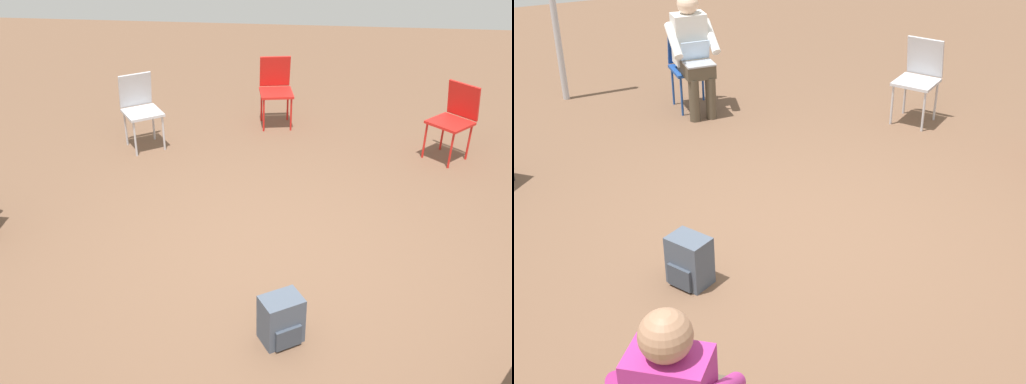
% 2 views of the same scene
% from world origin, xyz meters
% --- Properties ---
extents(ground_plane, '(16.26, 16.26, 0.00)m').
position_xyz_m(ground_plane, '(0.00, 0.00, 0.00)').
color(ground_plane, brown).
extents(chair_northwest, '(0.57, 0.58, 0.85)m').
position_xyz_m(chair_northwest, '(-1.67, 2.04, 0.50)').
color(chair_northwest, '#B7B7BC').
rests_on(chair_northwest, ground).
extents(chair_west, '(0.44, 0.40, 0.85)m').
position_xyz_m(chair_west, '(-2.98, 0.00, 0.50)').
color(chair_west, '#1E4799').
rests_on(chair_west, ground).
extents(person_with_laptop, '(0.53, 0.49, 1.24)m').
position_xyz_m(person_with_laptop, '(-2.81, 0.00, 0.69)').
color(person_with_laptop, '#4C4233').
rests_on(person_with_laptop, ground).
extents(backpack_near_laptop_user, '(0.34, 0.32, 0.36)m').
position_xyz_m(backpack_near_laptop_user, '(0.16, -1.00, 0.16)').
color(backpack_near_laptop_user, '#475160').
rests_on(backpack_near_laptop_user, ground).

